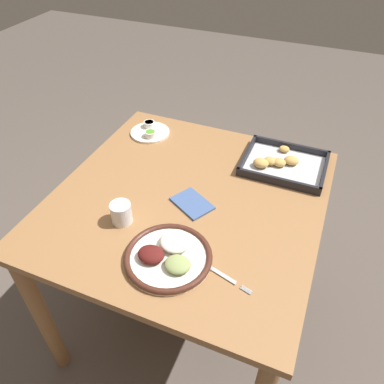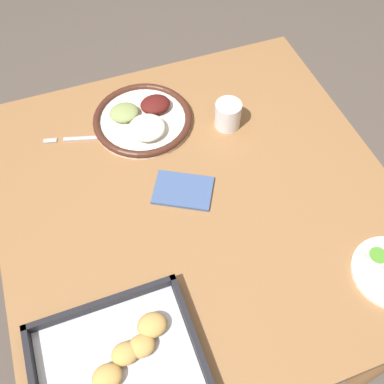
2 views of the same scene
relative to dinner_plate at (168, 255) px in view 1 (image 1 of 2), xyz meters
name	(u,v)px [view 1 (image 1 of 2)]	position (x,y,z in m)	size (l,w,h in m)	color
ground_plane	(189,312)	(-0.06, 0.28, -0.78)	(8.00, 8.00, 0.00)	#564C44
dining_table	(188,220)	(-0.06, 0.28, -0.13)	(0.95, 0.98, 0.77)	olive
dinner_plate	(168,255)	(0.00, 0.00, 0.00)	(0.27, 0.27, 0.05)	white
fork	(219,273)	(0.16, 0.00, -0.01)	(0.20, 0.07, 0.00)	#B2B2B7
saucer_plate	(150,131)	(-0.38, 0.62, 0.00)	(0.17, 0.17, 0.04)	white
baking_tray	(282,163)	(0.22, 0.60, 0.00)	(0.32, 0.26, 0.04)	black
drinking_cup	(121,213)	(-0.21, 0.09, 0.02)	(0.07, 0.07, 0.08)	white
napkin	(192,203)	(-0.03, 0.25, -0.01)	(0.17, 0.16, 0.01)	#3F598C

